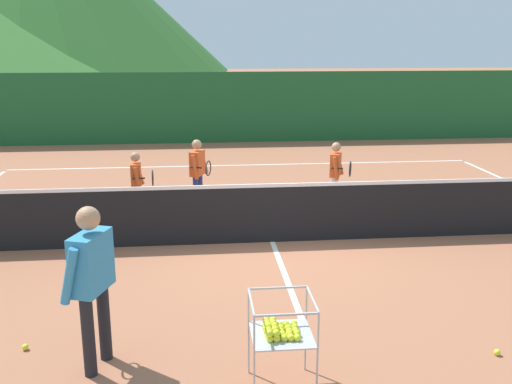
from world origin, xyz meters
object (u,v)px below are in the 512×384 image
Objects in this scene: instructor at (92,273)px; student_0 at (137,179)px; student_2 at (336,169)px; ball_cart at (280,331)px; tennis_net at (273,212)px; student_1 at (198,168)px; tennis_ball_6 at (25,347)px; tennis_ball_0 at (497,352)px.

student_0 is at bearing 90.73° from instructor.
student_2 is 6.21m from ball_cart.
student_2 is at bearing 5.40° from student_0.
tennis_net is 4.17m from instructor.
student_1 is 19.96× the size of tennis_ball_6.
instructor reaches higher than student_1.
tennis_ball_0 is (4.08, -0.21, -0.97)m from instructor.
student_0 is 1.38× the size of ball_cart.
tennis_ball_0 is (2.33, 0.35, -0.56)m from ball_cart.
student_1 is 19.96× the size of tennis_ball_0.
ball_cart reaches higher than tennis_ball_6.
instructor is 24.52× the size of tennis_ball_0.
student_1 is at bearing 120.02° from tennis_net.
instructor is 1.85× the size of ball_cart.
student_2 is at bearing 51.48° from tennis_net.
ball_cart is 13.22× the size of tennis_ball_0.
instructor is at bearing -25.52° from tennis_ball_6.
ball_cart is at bearing -17.60° from instructor.
instructor is 1.23× the size of student_1.
student_0 is 1.23m from student_1.
tennis_ball_6 is at bearing 173.02° from tennis_ball_0.
tennis_net reaches higher than ball_cart.
student_1 reaches higher than ball_cart.
tennis_ball_0 is 4.94m from tennis_ball_6.
tennis_ball_6 is (-4.90, 0.60, 0.00)m from tennis_ball_0.
student_2 reaches higher than tennis_ball_0.
tennis_ball_6 is at bearing -99.32° from student_0.
student_2 is 19.00× the size of tennis_ball_0.
student_1 is at bearing 70.26° from tennis_ball_6.
student_0 reaches higher than tennis_net.
ball_cart is (-0.46, -4.06, 0.09)m from tennis_net.
instructor is 5.00m from student_0.
tennis_ball_6 is (-4.49, -4.96, -0.74)m from student_2.
student_0 reaches higher than tennis_ball_6.
instructor is at bearing 162.40° from ball_cart.
student_2 is at bearing 55.50° from instructor.
tennis_ball_0 is 1.00× the size of tennis_ball_6.
student_0 is 0.91× the size of student_1.
tennis_net is at bearing -33.24° from student_0.
instructor is at bearing -89.27° from student_0.
student_2 is at bearing 71.95° from ball_cart.
ball_cart is 2.42m from tennis_ball_0.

